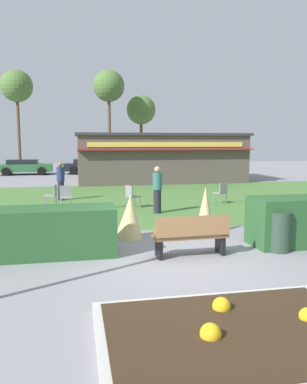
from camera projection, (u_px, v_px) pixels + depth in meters
The scene contains 23 objects.
ground_plane at pixel (170, 263), 8.21m from camera, with size 80.00×80.00×0.00m, color gray.
lawn_patch at pixel (121, 200), 17.04m from camera, with size 36.00×12.00×0.01m, color #4C7A38.
flower_bed at pixel (239, 335), 4.97m from camera, with size 3.60×2.53×0.33m.
park_bench at pixel (191, 235), 8.61m from camera, with size 1.72×0.58×0.95m.
hedge_left at pixel (57, 231), 8.71m from camera, with size 2.63×1.10×1.09m, color #28562B.
hedge_right at pixel (299, 221), 9.61m from camera, with size 2.40×1.10×1.20m, color #28562B.
ornamental_grass_behind_left at pixel (205, 210), 10.71m from camera, with size 0.56×0.56×1.33m, color #D1BC7F.
ornamental_grass_behind_right at pixel (129, 219), 10.25m from camera, with size 0.76×0.76×1.01m, color #D1BC7F.
ornamental_grass_behind_center at pixel (130, 217), 10.17m from camera, with size 0.65×0.65×1.20m, color #D1BC7F.
trash_bin at pixel (279, 232), 9.02m from camera, with size 0.52×0.52×0.94m, color #2D4233.
food_kiosk at pixel (160, 157), 25.17m from camera, with size 10.80×5.10×3.10m.
cafe_chair_west at pixel (222, 191), 15.97m from camera, with size 0.59×0.59×0.89m.
cafe_chair_east at pixel (52, 194), 15.20m from camera, with size 0.50×0.50×0.89m.
cafe_chair_center at pixel (131, 195), 14.95m from camera, with size 0.59×0.59×0.89m.
cafe_chair_north at pixel (66, 195), 14.77m from camera, with size 0.47×0.47×0.89m.
person_strolling at pixel (157, 189), 13.85m from camera, with size 0.34×0.34×1.69m.
person_standing at pixel (61, 181), 16.90m from camera, with size 0.34×0.34×1.69m.
parked_car_west_slot at pixel (25, 166), 30.34m from camera, with size 4.22×2.10×1.20m.
parked_car_center_slot at pixel (90, 166), 31.33m from camera, with size 4.30×2.25×1.20m.
parked_car_east_slot at pixel (151, 165), 32.32m from camera, with size 4.27×2.19×1.20m.
tree_left_bg at pixel (109, 87), 34.26m from camera, with size 2.80×2.80×8.91m.
tree_right_bg at pixel (141, 110), 37.10m from camera, with size 2.80×2.80×7.03m.
tree_center_bg at pixel (17, 87), 33.87m from camera, with size 2.80×2.80×8.84m.
Camera 1 is at (-1.91, -7.73, 2.55)m, focal length 36.08 mm.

